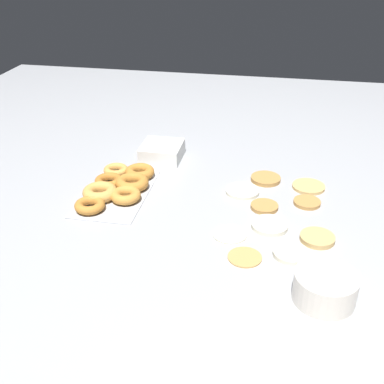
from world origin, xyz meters
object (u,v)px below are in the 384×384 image
at_px(pancake_0, 270,225).
at_px(pancake_2, 309,187).
at_px(pancake_7, 242,191).
at_px(container_stack, 162,152).
at_px(pancake_8, 307,202).
at_px(batter_bowl, 325,287).
at_px(pancake_3, 264,206).
at_px(pancake_5, 317,238).
at_px(pancake_9, 230,234).
at_px(pancake_6, 291,253).
at_px(donut_tray, 117,187).
at_px(pancake_4, 266,179).
at_px(pancake_1, 245,257).

height_order(pancake_0, pancake_2, pancake_0).
relative_size(pancake_2, pancake_7, 0.97).
xyz_separation_m(pancake_7, container_stack, (-0.20, -0.32, 0.02)).
relative_size(pancake_8, batter_bowl, 0.58).
bearing_deg(pancake_7, pancake_3, 41.43).
xyz_separation_m(pancake_5, pancake_9, (0.02, -0.24, -0.00)).
distance_m(pancake_6, pancake_7, 0.35).
distance_m(pancake_8, container_stack, 0.58).
bearing_deg(container_stack, pancake_3, 53.83).
distance_m(pancake_9, batter_bowl, 0.33).
bearing_deg(pancake_3, pancake_9, -27.68).
bearing_deg(pancake_2, pancake_0, -23.50).
bearing_deg(donut_tray, pancake_4, 109.75).
distance_m(donut_tray, batter_bowl, 0.76).
relative_size(pancake_0, pancake_1, 1.17).
distance_m(pancake_0, pancake_7, 0.21).
distance_m(pancake_3, pancake_4, 0.19).
height_order(pancake_7, donut_tray, donut_tray).
relative_size(pancake_5, pancake_8, 1.14).
bearing_deg(pancake_3, container_stack, -126.17).
distance_m(pancake_3, pancake_5, 0.21).
xyz_separation_m(pancake_2, pancake_4, (-0.03, -0.14, 0.00)).
height_order(pancake_3, donut_tray, donut_tray).
distance_m(batter_bowl, container_stack, 0.88).
distance_m(pancake_1, donut_tray, 0.52).
xyz_separation_m(pancake_2, pancake_3, (0.16, -0.14, 0.00)).
height_order(pancake_3, pancake_7, same).
relative_size(pancake_3, pancake_8, 1.01).
relative_size(pancake_9, container_stack, 0.65).
xyz_separation_m(pancake_2, batter_bowl, (0.55, 0.02, 0.03)).
relative_size(pancake_7, donut_tray, 0.31).
distance_m(pancake_2, pancake_8, 0.11).
xyz_separation_m(pancake_3, pancake_6, (0.23, 0.08, 0.00)).
relative_size(pancake_1, pancake_9, 0.94).
relative_size(pancake_0, pancake_6, 1.10).
height_order(pancake_4, pancake_9, pancake_4).
height_order(pancake_2, batter_bowl, batter_bowl).
height_order(donut_tray, container_stack, container_stack).
xyz_separation_m(pancake_0, pancake_6, (0.12, 0.06, -0.00)).
distance_m(pancake_8, batter_bowl, 0.44).
bearing_deg(pancake_3, pancake_6, 19.84).
xyz_separation_m(pancake_9, batter_bowl, (0.22, 0.25, 0.03)).
relative_size(pancake_6, donut_tray, 0.27).
xyz_separation_m(pancake_5, pancake_6, (0.08, -0.07, -0.00)).
bearing_deg(batter_bowl, pancake_3, -157.78).
height_order(batter_bowl, container_stack, batter_bowl).
relative_size(pancake_2, container_stack, 0.72).
relative_size(pancake_1, batter_bowl, 0.62).
distance_m(pancake_7, donut_tray, 0.41).
height_order(pancake_1, pancake_5, pancake_5).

